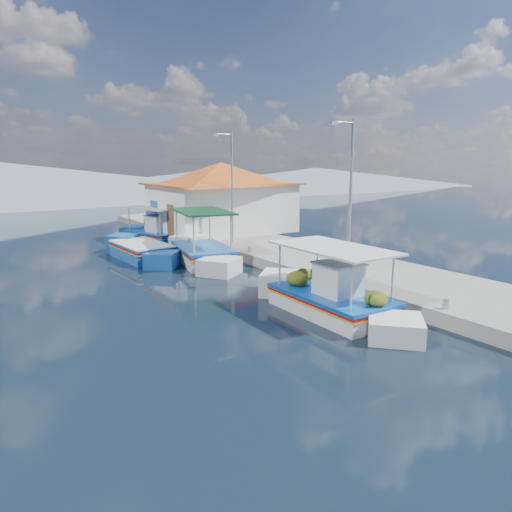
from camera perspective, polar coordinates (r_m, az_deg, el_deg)
ground at (r=14.79m, az=3.80°, el=-7.89°), size 160.00×160.00×0.00m
quay at (r=22.82m, az=6.40°, el=-0.36°), size 5.00×44.00×0.50m
bollards at (r=20.88m, az=3.33°, el=-0.29°), size 0.20×17.20×0.30m
main_caique at (r=15.48m, az=9.07°, el=-5.26°), size 2.31×7.56×2.49m
caique_green_canopy at (r=23.16m, az=-6.70°, el=0.27°), size 3.29×7.55×2.88m
caique_blue_hull at (r=24.64m, az=-13.97°, el=0.45°), size 2.26×6.96×1.24m
caique_far at (r=29.60m, az=-12.31°, el=2.55°), size 3.18×6.57×2.39m
harbor_building at (r=30.00m, az=-4.26°, el=7.38°), size 10.49×10.49×4.40m
lamp_post_near at (r=18.48m, az=11.37°, el=8.00°), size 1.21×0.14×6.00m
lamp_post_far at (r=25.64m, az=-3.15°, el=9.11°), size 1.21×0.14×6.00m
mountain_ridge at (r=68.78m, az=-21.28°, el=8.32°), size 171.40×96.00×5.50m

